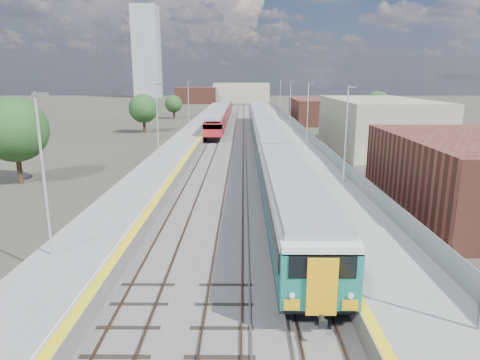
{
  "coord_description": "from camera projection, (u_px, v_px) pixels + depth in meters",
  "views": [
    {
      "loc": [
        -1.22,
        -10.61,
        9.14
      ],
      "look_at": [
        -1.46,
        18.13,
        2.2
      ],
      "focal_mm": 32.0,
      "sensor_mm": 36.0,
      "label": 1
    }
  ],
  "objects": [
    {
      "name": "ballast_bed",
      "position": [
        237.0,
        140.0,
        63.49
      ],
      "size": [
        10.5,
        155.0,
        0.06
      ],
      "primitive_type": "cube",
      "color": "#565451",
      "rests_on": "ground"
    },
    {
      "name": "green_train",
      "position": [
        265.0,
        132.0,
        54.44
      ],
      "size": [
        2.93,
        81.65,
        3.23
      ],
      "color": "black",
      "rests_on": "ground"
    },
    {
      "name": "tree_d",
      "position": [
        377.0,
        104.0,
        79.2
      ],
      "size": [
        4.92,
        4.92,
        6.67
      ],
      "color": "#382619",
      "rests_on": "ground"
    },
    {
      "name": "tree_a",
      "position": [
        15.0,
        130.0,
        36.53
      ],
      "size": [
        5.56,
        5.56,
        7.54
      ],
      "color": "#382619",
      "rests_on": "ground"
    },
    {
      "name": "platform_right",
      "position": [
        287.0,
        137.0,
        63.31
      ],
      "size": [
        4.7,
        155.0,
        8.52
      ],
      "color": "slate",
      "rests_on": "ground"
    },
    {
      "name": "ground",
      "position": [
        252.0,
        143.0,
        61.05
      ],
      "size": [
        320.0,
        320.0,
        0.0
      ],
      "primitive_type": "plane",
      "color": "#47443A",
      "rests_on": "ground"
    },
    {
      "name": "tree_b",
      "position": [
        143.0,
        108.0,
        70.86
      ],
      "size": [
        4.77,
        4.77,
        6.46
      ],
      "color": "#382619",
      "rests_on": "ground"
    },
    {
      "name": "platform_left",
      "position": [
        191.0,
        137.0,
        63.42
      ],
      "size": [
        4.3,
        155.0,
        8.52
      ],
      "color": "slate",
      "rests_on": "ground"
    },
    {
      "name": "red_train",
      "position": [
        222.0,
        113.0,
        85.97
      ],
      "size": [
        2.73,
        55.4,
        3.45
      ],
      "color": "black",
      "rests_on": "ground"
    },
    {
      "name": "tracks",
      "position": [
        241.0,
        138.0,
        65.1
      ],
      "size": [
        8.96,
        160.0,
        0.17
      ],
      "color": "#4C3323",
      "rests_on": "ground"
    },
    {
      "name": "buildings",
      "position": [
        194.0,
        72.0,
        144.81
      ],
      "size": [
        72.0,
        185.5,
        40.0
      ],
      "color": "brown",
      "rests_on": "ground"
    },
    {
      "name": "tree_c",
      "position": [
        174.0,
        104.0,
        95.62
      ],
      "size": [
        3.84,
        3.84,
        5.2
      ],
      "color": "#382619",
      "rests_on": "ground"
    }
  ]
}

